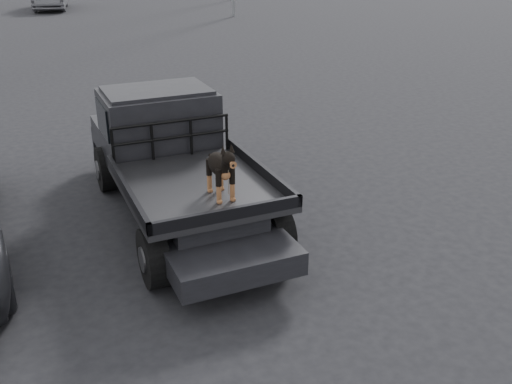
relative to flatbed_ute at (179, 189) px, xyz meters
name	(u,v)px	position (x,y,z in m)	size (l,w,h in m)	color
ground	(243,255)	(0.44, -1.50, -0.46)	(120.00, 120.00, 0.00)	black
flatbed_ute	(179,189)	(0.00, 0.00, 0.00)	(2.00, 5.40, 0.92)	black
ute_cab	(158,116)	(0.00, 0.95, 0.90)	(1.72, 1.30, 0.88)	black
headache_rack	(172,139)	(0.00, 0.20, 0.74)	(1.80, 0.08, 0.55)	black
dog	(220,169)	(0.16, -1.44, 0.83)	(0.32, 0.60, 0.74)	black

